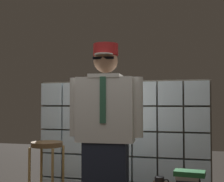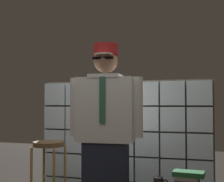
# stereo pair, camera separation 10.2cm
# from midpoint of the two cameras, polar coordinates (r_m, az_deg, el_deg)

# --- Properties ---
(glass_block_wall) EXTENTS (2.12, 0.10, 1.52)m
(glass_block_wall) POSITION_cam_midpoint_polar(r_m,az_deg,el_deg) (3.83, 2.81, -9.51)
(glass_block_wall) COLOR silver
(glass_block_wall) RESTS_ON ground
(standing_person) EXTENTS (0.71, 0.31, 1.79)m
(standing_person) POSITION_cam_midpoint_polar(r_m,az_deg,el_deg) (2.97, -0.18, -7.89)
(standing_person) COLOR #1E2333
(standing_person) RESTS_ON ground
(bar_stool) EXTENTS (0.34, 0.34, 0.81)m
(bar_stool) POSITION_cam_midpoint_polar(r_m,az_deg,el_deg) (3.53, -10.69, -12.43)
(bar_stool) COLOR brown
(bar_stool) RESTS_ON ground
(book_stack) EXTENTS (0.26, 0.19, 0.16)m
(book_stack) POSITION_cam_midpoint_polar(r_m,az_deg,el_deg) (2.73, 14.69, -15.70)
(book_stack) COLOR olive
(book_stack) RESTS_ON side_table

